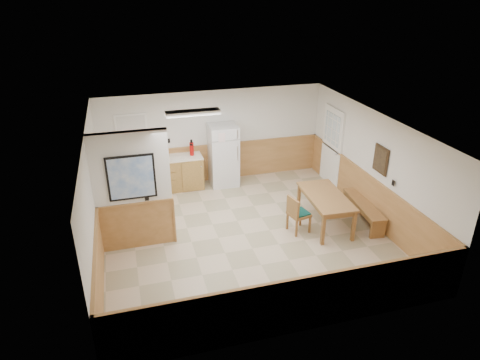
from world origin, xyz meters
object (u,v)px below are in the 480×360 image
object	(u,v)px
dining_chair	(296,212)
refrigerator	(223,155)
dining_table	(326,199)
dining_bench	(363,207)
fire_extinguisher	(192,148)
soap_bottle	(131,158)

from	to	relation	value
dining_chair	refrigerator	bearing A→B (deg)	95.72
dining_table	dining_chair	distance (m)	0.76
dining_bench	dining_chair	world-z (taller)	dining_chair
dining_bench	dining_chair	bearing A→B (deg)	-172.46
dining_table	fire_extinguisher	size ratio (longest dim) A/B	3.88
refrigerator	soap_bottle	xyz separation A→B (m)	(-2.37, 0.03, 0.17)
dining_table	dining_bench	xyz separation A→B (m)	(0.95, -0.06, -0.31)
dining_bench	dining_table	bearing A→B (deg)	-177.22
dining_table	fire_extinguisher	xyz separation A→B (m)	(-2.49, 2.80, 0.43)
dining_table	soap_bottle	xyz separation A→B (m)	(-4.03, 2.77, 0.34)
refrigerator	dining_table	world-z (taller)	refrigerator
dining_table	dining_bench	distance (m)	1.00
fire_extinguisher	soap_bottle	size ratio (longest dim) A/B	2.23
dining_table	soap_bottle	size ratio (longest dim) A/B	8.65
soap_bottle	dining_table	bearing A→B (deg)	-34.51
dining_table	dining_bench	bearing A→B (deg)	-0.16
dining_chair	soap_bottle	xyz separation A→B (m)	(-3.29, 2.87, 0.50)
refrigerator	dining_bench	distance (m)	3.86
refrigerator	dining_bench	xyz separation A→B (m)	(2.61, -2.80, -0.49)
refrigerator	fire_extinguisher	distance (m)	0.87
dining_table	dining_chair	world-z (taller)	dining_chair
dining_bench	fire_extinguisher	xyz separation A→B (m)	(-3.44, 2.86, 0.74)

